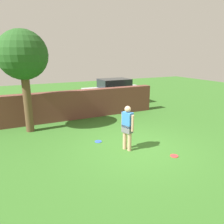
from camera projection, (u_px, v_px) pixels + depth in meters
The scene contains 7 objects.
ground_plane at pixel (136, 148), 7.96m from camera, with size 40.00×40.00×0.00m, color #336623.
brick_wall at pixel (64, 106), 11.16m from camera, with size 10.44×0.50×1.51m, color brown.
tree at pixel (23, 56), 8.87m from camera, with size 2.05×2.05×4.34m.
person at pixel (127, 126), 7.59m from camera, with size 0.33×0.51×1.62m.
car at pixel (114, 91), 14.88m from camera, with size 4.21×1.95×1.72m.
frisbee_red at pixel (174, 156), 7.31m from camera, with size 0.27×0.27×0.02m, color red.
frisbee_blue at pixel (98, 142), 8.52m from camera, with size 0.27×0.27×0.02m, color blue.
Camera 1 is at (-4.03, -6.20, 3.34)m, focal length 34.68 mm.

